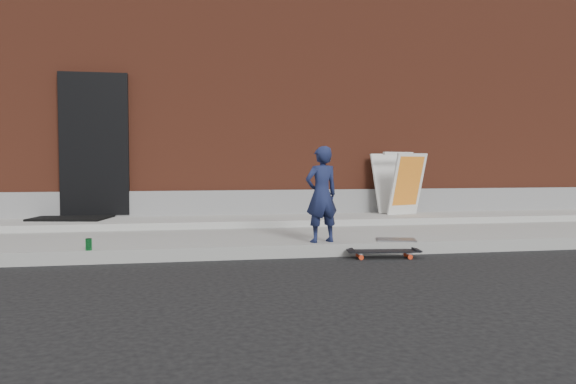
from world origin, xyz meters
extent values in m
plane|color=black|center=(0.00, 0.00, 0.00)|extent=(80.00, 80.00, 0.00)
cube|color=gray|center=(0.00, 1.50, 0.07)|extent=(20.00, 3.00, 0.15)
cube|color=#999994|center=(0.00, 2.40, 0.20)|extent=(20.00, 1.20, 0.10)
cube|color=#602A1A|center=(0.00, 7.00, 2.50)|extent=(20.00, 8.00, 5.00)
cube|color=slate|center=(0.00, 2.97, 0.45)|extent=(20.00, 0.10, 0.40)
cube|color=black|center=(-2.60, 2.96, 1.40)|extent=(1.05, 0.12, 2.25)
imported|color=#161D3E|center=(0.42, 0.20, 0.73)|extent=(0.48, 0.38, 1.16)
cylinder|color=red|center=(1.36, -0.13, 0.03)|extent=(0.06, 0.04, 0.06)
cylinder|color=red|center=(1.34, -0.31, 0.03)|extent=(0.06, 0.04, 0.06)
cylinder|color=red|center=(0.80, -0.06, 0.03)|extent=(0.06, 0.04, 0.06)
cylinder|color=red|center=(0.78, -0.24, 0.03)|extent=(0.06, 0.04, 0.06)
cube|color=#B7B8BC|center=(1.35, -0.22, 0.07)|extent=(0.07, 0.18, 0.02)
cube|color=#B7B8BC|center=(0.79, -0.15, 0.07)|extent=(0.07, 0.18, 0.02)
cube|color=black|center=(1.07, -0.19, 0.08)|extent=(0.84, 0.31, 0.02)
cube|color=silver|center=(2.41, 2.39, 0.76)|extent=(0.68, 0.47, 1.01)
cube|color=silver|center=(2.26, 2.81, 0.76)|extent=(0.68, 0.47, 1.01)
cube|color=yellow|center=(2.42, 2.36, 0.71)|extent=(0.56, 0.37, 0.81)
cube|color=silver|center=(2.33, 2.60, 1.26)|extent=(0.60, 0.26, 0.05)
cylinder|color=#187C32|center=(-2.24, 0.05, 0.21)|extent=(0.09, 0.09, 0.13)
cube|color=black|center=(-2.90, 2.69, 0.27)|extent=(1.25, 1.09, 0.03)
cube|color=#5D5E63|center=(1.37, 0.20, 0.16)|extent=(0.54, 0.42, 0.01)
camera|label=1|loc=(-1.19, -6.34, 1.11)|focal=35.00mm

